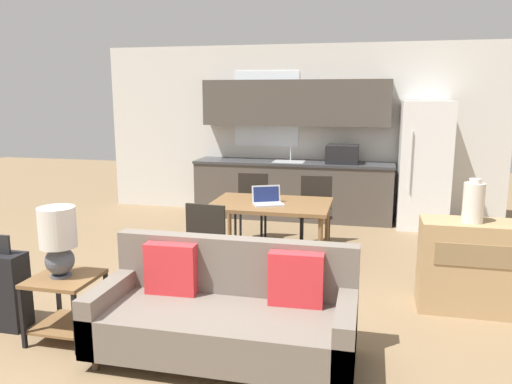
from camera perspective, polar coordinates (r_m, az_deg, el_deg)
The scene contains 15 objects.
ground_plane at distance 4.05m, azimuth -5.86°, elevation -17.41°, with size 20.00×20.00×0.00m, color #7F6647.
wall_back at distance 8.09m, azimuth 4.61°, elevation 7.00°, with size 6.40×0.07×2.70m.
kitchen_counter at distance 7.85m, azimuth 4.38°, elevation 3.12°, with size 3.09×0.65×2.15m.
refrigerator at distance 7.67m, azimuth 18.63°, elevation 2.97°, with size 0.70×0.78×1.84m.
dining_table at distance 5.62m, azimuth 1.71°, elevation -1.87°, with size 1.33×0.92×0.73m.
couch at distance 3.81m, azimuth -3.40°, elevation -13.69°, with size 1.90×0.80×0.85m.
side_table at distance 4.32m, azimuth -20.94°, elevation -11.10°, with size 0.50×0.50×0.52m.
table_lamp at distance 4.18m, azimuth -21.67°, elevation -4.90°, with size 0.28×0.28×0.56m.
credenza at distance 4.93m, azimuth 24.21°, elevation -7.81°, with size 1.05×0.43×0.83m.
vase at distance 4.73m, azimuth 23.60°, elevation -1.06°, with size 0.18×0.18×0.39m.
dining_chair_far_right at distance 6.39m, azimuth 6.85°, elevation -1.80°, with size 0.45×0.45×0.90m.
dining_chair_far_left at distance 6.56m, azimuth -0.51°, elevation -1.39°, with size 0.45×0.45×0.90m.
dining_chair_near_left at distance 4.97m, azimuth -5.18°, elevation -5.54°, with size 0.45×0.45×0.90m.
laptop at distance 5.52m, azimuth 1.31°, elevation -0.90°, with size 0.40×0.36×0.20m.
suitcase at distance 4.74m, azimuth -27.22°, elevation -9.89°, with size 0.45×0.22×0.81m.
Camera 1 is at (1.18, -3.36, 1.93)m, focal length 35.00 mm.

